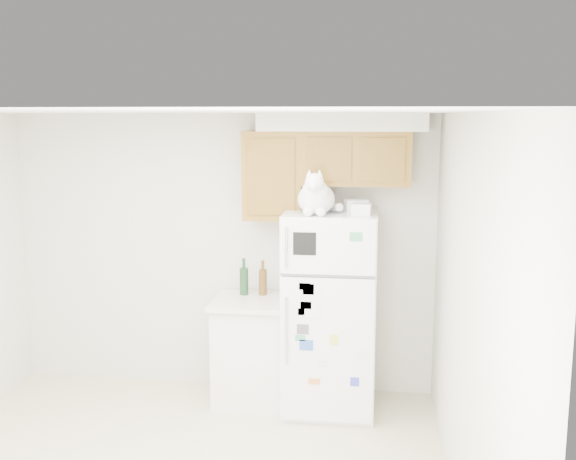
% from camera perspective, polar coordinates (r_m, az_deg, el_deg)
% --- Properties ---
extents(room_shell, '(3.84, 4.04, 2.52)m').
position_cam_1_polar(room_shell, '(4.35, -9.18, -1.11)').
color(room_shell, beige).
rests_on(room_shell, ground_plane).
extents(refrigerator, '(0.76, 0.78, 1.70)m').
position_cam_1_polar(refrigerator, '(5.71, 3.58, -6.92)').
color(refrigerator, white).
rests_on(refrigerator, ground_plane).
extents(base_counter, '(0.64, 0.64, 0.92)m').
position_cam_1_polar(base_counter, '(5.98, -3.13, -10.05)').
color(base_counter, white).
rests_on(base_counter, ground_plane).
extents(cat, '(0.36, 0.53, 0.38)m').
position_cam_1_polar(cat, '(5.35, 2.40, 2.81)').
color(cat, white).
rests_on(cat, refrigerator).
extents(storage_box_back, '(0.21, 0.17, 0.10)m').
position_cam_1_polar(storage_box_back, '(5.54, 5.79, 2.06)').
color(storage_box_back, white).
rests_on(storage_box_back, refrigerator).
extents(storage_box_front, '(0.16, 0.13, 0.09)m').
position_cam_1_polar(storage_box_front, '(5.37, 6.23, 1.76)').
color(storage_box_front, white).
rests_on(storage_box_front, refrigerator).
extents(bottle_green, '(0.08, 0.08, 0.33)m').
position_cam_1_polar(bottle_green, '(5.94, -3.75, -3.95)').
color(bottle_green, '#19381E').
rests_on(bottle_green, base_counter).
extents(bottle_amber, '(0.07, 0.07, 0.31)m').
position_cam_1_polar(bottle_amber, '(5.92, -2.15, -4.05)').
color(bottle_amber, '#593814').
rests_on(bottle_amber, base_counter).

